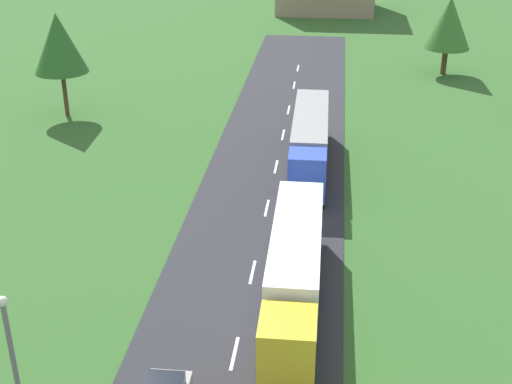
# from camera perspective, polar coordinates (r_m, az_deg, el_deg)

# --- Properties ---
(truck_second) EXTENTS (2.64, 14.09, 3.71)m
(truck_second) POSITION_cam_1_polar(r_m,az_deg,el_deg) (35.19, 3.18, -6.21)
(truck_second) COLOR yellow
(truck_second) RESTS_ON road
(truck_third) EXTENTS (2.70, 14.21, 3.70)m
(truck_third) POSITION_cam_1_polar(r_m,az_deg,el_deg) (50.88, 4.42, 4.31)
(truck_third) COLOR blue
(truck_third) RESTS_ON road
(lamppost_second) EXTENTS (0.36, 0.36, 8.08)m
(lamppost_second) POSITION_cam_1_polar(r_m,az_deg,el_deg) (26.09, -18.88, -14.57)
(lamppost_second) COLOR slate
(lamppost_second) RESTS_ON ground
(tree_birch) EXTENTS (4.58, 4.58, 8.97)m
(tree_birch) POSITION_cam_1_polar(r_m,az_deg,el_deg) (62.62, -15.80, 11.61)
(tree_birch) COLOR #513823
(tree_birch) RESTS_ON ground
(tree_pine) EXTENTS (4.72, 4.72, 7.95)m
(tree_pine) POSITION_cam_1_polar(r_m,az_deg,el_deg) (75.78, 15.47, 13.15)
(tree_pine) COLOR #513823
(tree_pine) RESTS_ON ground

